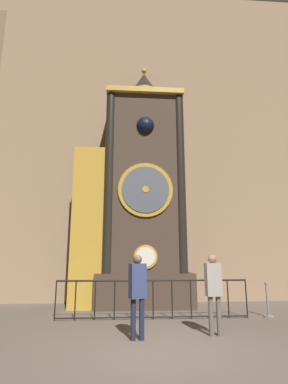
{
  "coord_description": "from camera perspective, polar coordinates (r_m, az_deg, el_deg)",
  "views": [
    {
      "loc": [
        -0.69,
        -5.87,
        1.68
      ],
      "look_at": [
        0.11,
        5.13,
        4.11
      ],
      "focal_mm": 28.0,
      "sensor_mm": 36.0,
      "label": 1
    }
  ],
  "objects": [
    {
      "name": "stanchion_post",
      "position": [
        10.03,
        22.5,
        -19.34
      ],
      "size": [
        0.28,
        0.28,
        0.98
      ],
      "color": "gray",
      "rests_on": "ground_plane"
    },
    {
      "name": "clock_tower",
      "position": [
        11.2,
        -1.77,
        -1.05
      ],
      "size": [
        4.27,
        1.79,
        9.35
      ],
      "color": "#423328",
      "rests_on": "ground_plane"
    },
    {
      "name": "cathedral_back_wall",
      "position": [
        13.39,
        -1.26,
        11.48
      ],
      "size": [
        24.0,
        0.32,
        14.22
      ],
      "color": "#997A5B",
      "rests_on": "ground_plane"
    },
    {
      "name": "visitor_near",
      "position": [
        6.76,
        -1.24,
        -17.84
      ],
      "size": [
        0.39,
        0.32,
        1.74
      ],
      "rotation": [
        0.0,
        0.0,
        0.34
      ],
      "color": "#1B213A",
      "rests_on": "ground_plane"
    },
    {
      "name": "visitor_far",
      "position": [
        7.29,
        13.1,
        -17.07
      ],
      "size": [
        0.35,
        0.23,
        1.75
      ],
      "rotation": [
        0.0,
        0.0,
        0.04
      ],
      "color": "#58554F",
      "rests_on": "ground_plane"
    },
    {
      "name": "ground_plane",
      "position": [
        6.15,
        2.77,
        -28.25
      ],
      "size": [
        28.0,
        28.0,
        0.0
      ],
      "primitive_type": "plane",
      "color": "brown"
    },
    {
      "name": "railing_fence",
      "position": [
        8.98,
        1.74,
        -19.37
      ],
      "size": [
        5.46,
        0.05,
        1.07
      ],
      "color": "black",
      "rests_on": "ground_plane"
    }
  ]
}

